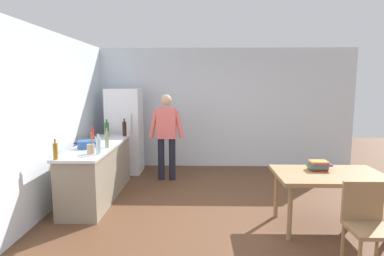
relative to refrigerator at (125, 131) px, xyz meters
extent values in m
plane|color=brown|center=(1.90, -2.40, -0.90)|extent=(14.00, 14.00, 0.00)
cube|color=silver|center=(1.90, 0.60, 0.45)|extent=(6.40, 0.12, 2.70)
cube|color=silver|center=(-0.70, -2.20, 0.45)|extent=(0.12, 5.60, 2.70)
cube|color=gray|center=(-0.10, -1.60, -0.47)|extent=(0.60, 2.12, 0.86)
cube|color=silver|center=(-0.10, -1.60, -0.02)|extent=(0.64, 2.20, 0.04)
cube|color=white|center=(0.00, 0.00, 0.00)|extent=(0.70, 0.64, 1.80)
cylinder|color=#B2B2B7|center=(0.22, -0.34, 0.20)|extent=(0.02, 0.02, 0.40)
cylinder|color=#1E1E2D|center=(0.84, -0.55, -0.48)|extent=(0.13, 0.13, 0.84)
cylinder|color=#1E1E2D|center=(1.06, -0.55, -0.48)|extent=(0.13, 0.13, 0.84)
cube|color=#E56660|center=(0.95, -0.55, 0.24)|extent=(0.38, 0.22, 0.60)
sphere|color=tan|center=(0.95, -0.55, 0.69)|extent=(0.22, 0.22, 0.22)
cylinder|color=#E56660|center=(0.70, -0.59, 0.22)|extent=(0.20, 0.09, 0.55)
cylinder|color=#E56660|center=(1.20, -0.59, 0.22)|extent=(0.20, 0.09, 0.55)
cube|color=#9E754C|center=(3.30, -2.70, -0.18)|extent=(1.40, 0.90, 0.05)
cylinder|color=#9E754C|center=(2.70, -3.05, -0.55)|extent=(0.06, 0.06, 0.70)
cylinder|color=#9E754C|center=(2.70, -2.35, -0.55)|extent=(0.06, 0.06, 0.70)
cylinder|color=#9E754C|center=(3.90, -2.35, -0.55)|extent=(0.06, 0.06, 0.70)
cylinder|color=#9E754C|center=(3.12, -3.57, -0.68)|extent=(0.04, 0.04, 0.45)
cylinder|color=#9E754C|center=(3.48, -3.57, -0.68)|extent=(0.04, 0.04, 0.45)
cube|color=#9E754C|center=(3.30, -3.75, -0.43)|extent=(0.42, 0.42, 0.04)
cube|color=#9E754C|center=(3.30, -3.56, -0.20)|extent=(0.42, 0.04, 0.42)
cylinder|color=#285193|center=(-0.18, -1.86, 0.06)|extent=(0.28, 0.28, 0.12)
cube|color=black|center=(-0.35, -1.86, 0.08)|extent=(0.06, 0.03, 0.02)
cube|color=black|center=(-0.01, -1.86, 0.08)|extent=(0.06, 0.03, 0.02)
cylinder|color=tan|center=(0.02, -2.27, 0.07)|extent=(0.11, 0.11, 0.14)
cylinder|color=olive|center=(0.04, -2.26, 0.21)|extent=(0.02, 0.05, 0.22)
cylinder|color=olive|center=(0.04, -2.27, 0.21)|extent=(0.02, 0.04, 0.22)
cylinder|color=#B22319|center=(-0.34, -1.09, 0.09)|extent=(0.06, 0.06, 0.18)
cylinder|color=#B22319|center=(-0.34, -1.09, 0.21)|extent=(0.02, 0.02, 0.06)
cylinder|color=#996619|center=(-0.34, -2.62, 0.11)|extent=(0.06, 0.06, 0.22)
cylinder|color=#996619|center=(-0.34, -2.62, 0.25)|extent=(0.03, 0.03, 0.06)
cylinder|color=gray|center=(0.13, -1.82, 0.13)|extent=(0.06, 0.06, 0.26)
cylinder|color=gray|center=(0.13, -1.82, 0.29)|extent=(0.02, 0.02, 0.06)
cylinder|color=#1E5123|center=(-0.15, -0.82, 0.14)|extent=(0.08, 0.08, 0.28)
cylinder|color=#1E5123|center=(-0.15, -0.82, 0.31)|extent=(0.03, 0.03, 0.06)
cylinder|color=black|center=(0.15, -0.68, 0.14)|extent=(0.08, 0.08, 0.28)
cylinder|color=black|center=(0.15, -0.68, 0.31)|extent=(0.03, 0.03, 0.06)
cylinder|color=silver|center=(0.15, -2.31, 0.12)|extent=(0.07, 0.07, 0.24)
cylinder|color=silver|center=(0.15, -2.31, 0.27)|extent=(0.03, 0.03, 0.06)
cube|color=#B22D28|center=(3.21, -2.52, -0.13)|extent=(0.21, 0.20, 0.03)
cube|color=#387A47|center=(3.19, -2.55, -0.10)|extent=(0.24, 0.18, 0.04)
cube|color=#753D7F|center=(3.23, -2.56, -0.06)|extent=(0.27, 0.18, 0.03)
cube|color=orange|center=(3.21, -2.53, -0.04)|extent=(0.23, 0.17, 0.03)
camera|label=1|loc=(1.59, -6.83, 1.02)|focal=30.28mm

